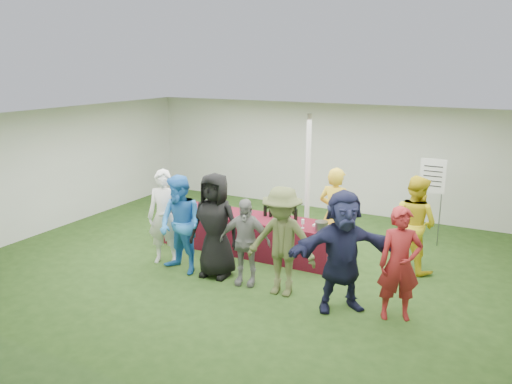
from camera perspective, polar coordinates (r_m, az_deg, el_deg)
The scene contains 18 objects.
ground at distance 9.53m, azimuth 0.19°, elevation -7.97°, with size 60.00×60.00×0.00m, color #284719.
tent at distance 9.97m, azimuth 5.93°, elevation 1.11°, with size 10.00×10.00×10.00m.
serving_table at distance 9.90m, azimuth -1.03°, elevation -4.77°, with size 3.60×0.80×0.75m, color maroon.
wine_bottles at distance 9.60m, azimuth 2.78°, elevation -2.31°, with size 0.71×0.13×0.32m.
wine_glasses at distance 9.74m, azimuth -3.96°, elevation -2.13°, with size 2.67×0.15×0.16m.
water_bottle at distance 9.84m, azimuth -0.99°, elevation -1.97°, with size 0.07×0.07×0.23m.
bar_towel at distance 9.24m, azimuth 7.39°, elevation -3.79°, with size 0.25×0.18×0.03m, color white.
dump_bucket at distance 8.94m, azimuth 7.48°, elevation -3.91°, with size 0.23×0.23×0.18m, color slate.
wine_list_sign at distance 10.65m, azimuth 19.49°, elevation 1.02°, with size 0.50×0.03×1.80m.
staff_pourer at distance 9.43m, azimuth 9.00°, elevation -2.59°, with size 0.66×0.43×1.81m, color gold.
staff_back at distance 9.35m, azimuth 17.67°, elevation -3.44°, with size 0.85×0.66×1.75m, color yellow.
customer_0 at distance 9.38m, azimuth -10.39°, elevation -2.83°, with size 0.65×0.43×1.78m, color white.
customer_1 at distance 8.90m, azimuth -8.62°, elevation -3.74°, with size 0.86×0.67×1.77m, color #2B7EDB.
customer_2 at distance 8.67m, azimuth -4.70°, elevation -3.81°, with size 0.90×0.59×1.85m, color black.
customer_3 at distance 8.38m, azimuth -1.27°, elevation -5.71°, with size 0.88×0.37×1.50m, color gray.
customer_4 at distance 7.97m, azimuth 2.98°, elevation -5.69°, with size 1.16×0.67×1.79m, color #52592F.
customer_5 at distance 7.58m, azimuth 9.86°, elevation -6.67°, with size 1.73×0.55×1.87m, color #1A1C3A.
customer_6 at distance 7.53m, azimuth 16.09°, elevation -7.92°, with size 0.62×0.41×1.69m, color maroon.
Camera 1 is at (4.04, -7.83, 3.64)m, focal length 35.00 mm.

